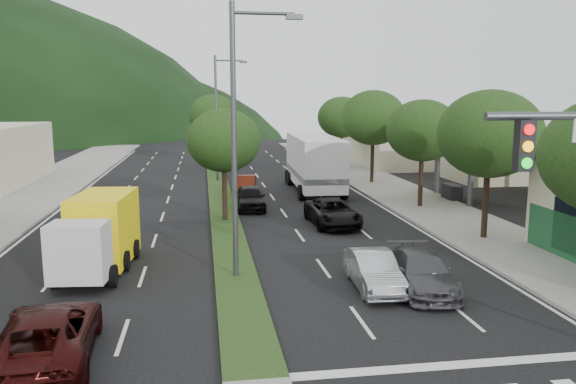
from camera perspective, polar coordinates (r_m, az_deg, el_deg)
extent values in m
plane|color=black|center=(14.01, -3.22, -18.91)|extent=(160.00, 160.00, 0.00)
cube|color=gray|center=(40.23, 11.26, -0.12)|extent=(5.00, 90.00, 0.15)
cube|color=gray|center=(39.68, -25.94, -1.04)|extent=(6.00, 90.00, 0.15)
cube|color=#193613|center=(40.83, -6.97, 0.11)|extent=(1.60, 56.00, 0.12)
cube|color=black|center=(12.50, 22.86, 4.34)|extent=(0.35, 0.25, 1.05)
cube|color=silver|center=(39.78, 21.88, 6.41)|extent=(12.00, 8.00, 0.50)
cube|color=#D9CD0B|center=(39.80, 21.85, 5.91)|extent=(12.20, 8.20, 0.50)
cylinder|color=#47494C|center=(35.90, 18.11, 2.04)|extent=(0.36, 0.36, 4.60)
cylinder|color=#47494C|center=(40.39, 14.94, 2.97)|extent=(0.36, 0.36, 4.60)
cylinder|color=#47494C|center=(44.19, 24.51, 2.97)|extent=(0.36, 0.36, 4.60)
cube|color=black|center=(38.37, 16.31, -0.07)|extent=(0.80, 1.60, 1.10)
cube|color=black|center=(42.35, 26.18, 0.21)|extent=(0.80, 1.60, 1.10)
cube|color=beige|center=(60.07, 11.49, 5.42)|extent=(10.00, 16.00, 5.20)
cylinder|color=black|center=(27.98, 19.45, -0.54)|extent=(0.28, 0.28, 3.81)
ellipsoid|color=black|center=(27.64, 19.79, 5.58)|extent=(4.80, 4.80, 4.08)
cylinder|color=black|center=(35.16, 13.34, 1.51)|extent=(0.28, 0.28, 3.58)
ellipsoid|color=black|center=(34.89, 13.52, 6.10)|extent=(4.40, 4.40, 3.74)
cylinder|color=black|center=(44.50, 8.56, 3.51)|extent=(0.28, 0.28, 3.92)
ellipsoid|color=black|center=(44.29, 8.65, 7.47)|extent=(5.00, 5.00, 4.25)
cylinder|color=black|center=(54.10, 5.43, 4.50)|extent=(0.28, 0.28, 3.70)
ellipsoid|color=black|center=(53.93, 5.48, 7.57)|extent=(4.60, 4.60, 3.91)
cylinder|color=black|center=(30.69, -6.46, 0.31)|extent=(0.28, 0.28, 3.36)
ellipsoid|color=black|center=(30.38, -6.55, 5.23)|extent=(4.00, 4.00, 3.40)
cylinder|color=black|center=(56.48, -7.51, 4.69)|extent=(0.28, 0.28, 3.81)
ellipsoid|color=black|center=(56.31, -7.58, 7.73)|extent=(4.80, 4.80, 4.08)
cylinder|color=#47494C|center=(20.38, -5.50, 4.77)|extent=(0.20, 0.20, 10.00)
cylinder|color=#47494C|center=(20.61, -2.51, 17.68)|extent=(2.20, 0.12, 0.12)
cube|color=#47494C|center=(20.74, 0.66, 17.35)|extent=(0.60, 0.25, 0.18)
cylinder|color=#47494C|center=(45.32, -7.29, 7.31)|extent=(0.20, 0.20, 10.00)
cylinder|color=#47494C|center=(45.43, -5.99, 13.14)|extent=(2.20, 0.12, 0.12)
cube|color=#47494C|center=(45.49, -4.57, 13.03)|extent=(0.60, 0.25, 0.18)
imported|color=#A9ACB1|center=(20.22, 8.67, -7.90)|extent=(1.52, 4.01, 1.31)
imported|color=black|center=(15.99, -23.28, -13.17)|extent=(2.74, 5.27, 1.42)
imported|color=black|center=(34.14, -3.86, -0.57)|extent=(1.73, 4.21, 1.43)
imported|color=#46454A|center=(20.43, 13.43, -7.87)|extent=(2.33, 4.71, 1.32)
imported|color=#48170C|center=(39.07, -4.38, 0.64)|extent=(1.97, 4.26, 1.35)
imported|color=black|center=(29.89, 4.53, -2.08)|extent=(2.42, 4.98, 1.36)
cube|color=silver|center=(20.81, -20.49, -5.71)|extent=(2.07, 1.61, 2.05)
cube|color=yellow|center=(23.85, -18.16, -3.46)|extent=(2.40, 3.92, 2.76)
cube|color=black|center=(23.46, -18.47, -6.49)|extent=(2.28, 5.31, 0.27)
cylinder|color=black|center=(21.15, -17.35, -8.17)|extent=(0.34, 0.82, 0.80)
cylinder|color=black|center=(21.75, -22.63, -7.99)|extent=(0.34, 0.82, 0.80)
cylinder|color=black|center=(22.96, -16.17, -6.73)|extent=(0.34, 0.82, 0.80)
cylinder|color=black|center=(23.51, -21.06, -6.61)|extent=(0.34, 0.82, 0.80)
cylinder|color=black|center=(24.61, -15.24, -5.59)|extent=(0.34, 0.82, 0.80)
cylinder|color=black|center=(25.12, -19.83, -5.52)|extent=(0.34, 0.82, 0.80)
cube|color=silver|center=(40.73, 2.68, 3.24)|extent=(3.27, 10.44, 3.45)
cube|color=slate|center=(40.84, 2.67, 2.04)|extent=(3.33, 10.44, 0.40)
cylinder|color=black|center=(44.82, 0.01, 1.60)|extent=(0.44, 1.05, 1.03)
cylinder|color=black|center=(45.23, 3.63, 1.66)|extent=(0.44, 1.05, 1.03)
cylinder|color=black|center=(43.60, 0.20, 1.38)|extent=(0.44, 1.05, 1.03)
cylinder|color=black|center=(44.02, 3.91, 1.44)|extent=(0.44, 1.05, 1.03)
cylinder|color=black|center=(37.11, 1.38, -0.05)|extent=(0.44, 1.05, 1.03)
cylinder|color=black|center=(37.61, 5.72, 0.03)|extent=(0.44, 1.05, 1.03)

